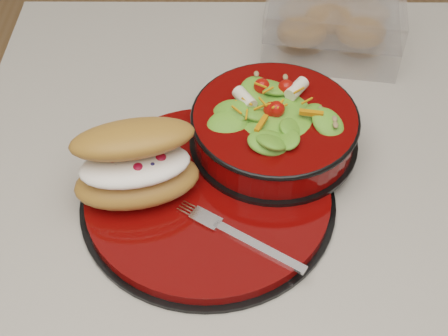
{
  "coord_description": "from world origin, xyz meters",
  "views": [
    {
      "loc": [
        -0.27,
        -0.58,
        1.51
      ],
      "look_at": [
        -0.27,
        -0.06,
        0.94
      ],
      "focal_mm": 50.0,
      "sensor_mm": 36.0,
      "label": 1
    }
  ],
  "objects_px": {
    "salad_bowl": "(275,123)",
    "croissant": "(136,164)",
    "fork": "(243,238)",
    "dinner_plate": "(209,196)",
    "island_counter": "(368,320)",
    "pastry_box": "(332,24)"
  },
  "relations": [
    {
      "from": "dinner_plate",
      "to": "island_counter",
      "type": "bearing_deg",
      "value": 15.31
    },
    {
      "from": "island_counter",
      "to": "salad_bowl",
      "type": "bearing_deg",
      "value": 178.03
    },
    {
      "from": "island_counter",
      "to": "fork",
      "type": "relative_size",
      "value": 9.07
    },
    {
      "from": "croissant",
      "to": "pastry_box",
      "type": "xyz_separation_m",
      "value": [
        0.27,
        0.32,
        -0.02
      ]
    },
    {
      "from": "salad_bowl",
      "to": "croissant",
      "type": "distance_m",
      "value": 0.19
    },
    {
      "from": "salad_bowl",
      "to": "fork",
      "type": "bearing_deg",
      "value": -105.17
    },
    {
      "from": "salad_bowl",
      "to": "croissant",
      "type": "relative_size",
      "value": 1.34
    },
    {
      "from": "salad_bowl",
      "to": "pastry_box",
      "type": "distance_m",
      "value": 0.26
    },
    {
      "from": "salad_bowl",
      "to": "dinner_plate",
      "type": "bearing_deg",
      "value": -134.39
    },
    {
      "from": "dinner_plate",
      "to": "pastry_box",
      "type": "bearing_deg",
      "value": 59.91
    },
    {
      "from": "fork",
      "to": "pastry_box",
      "type": "relative_size",
      "value": 0.61
    },
    {
      "from": "croissant",
      "to": "fork",
      "type": "bearing_deg",
      "value": -43.39
    },
    {
      "from": "fork",
      "to": "island_counter",
      "type": "bearing_deg",
      "value": -25.7
    },
    {
      "from": "dinner_plate",
      "to": "croissant",
      "type": "distance_m",
      "value": 0.1
    },
    {
      "from": "salad_bowl",
      "to": "fork",
      "type": "xyz_separation_m",
      "value": [
        -0.04,
        -0.16,
        -0.03
      ]
    },
    {
      "from": "fork",
      "to": "pastry_box",
      "type": "distance_m",
      "value": 0.42
    },
    {
      "from": "dinner_plate",
      "to": "croissant",
      "type": "height_order",
      "value": "croissant"
    },
    {
      "from": "dinner_plate",
      "to": "salad_bowl",
      "type": "xyz_separation_m",
      "value": [
        0.08,
        0.09,
        0.04
      ]
    },
    {
      "from": "fork",
      "to": "dinner_plate",
      "type": "bearing_deg",
      "value": 62.58
    },
    {
      "from": "croissant",
      "to": "pastry_box",
      "type": "relative_size",
      "value": 0.74
    },
    {
      "from": "salad_bowl",
      "to": "pastry_box",
      "type": "bearing_deg",
      "value": 66.55
    },
    {
      "from": "island_counter",
      "to": "croissant",
      "type": "bearing_deg",
      "value": -168.78
    }
  ]
}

